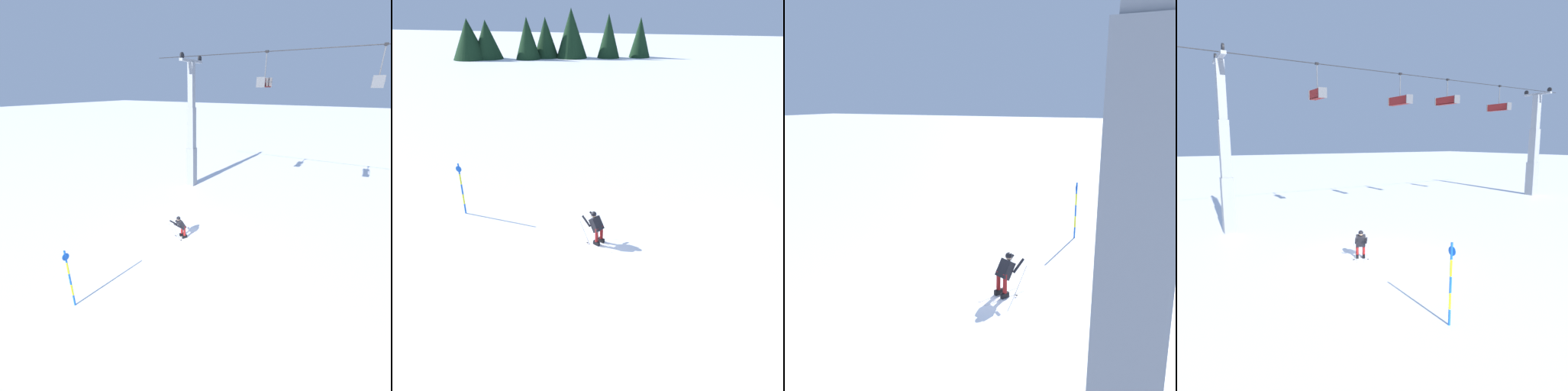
# 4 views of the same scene
# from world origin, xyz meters

# --- Properties ---
(ground_plane) EXTENTS (260.00, 260.00, 0.00)m
(ground_plane) POSITION_xyz_m (0.00, 0.00, 0.00)
(ground_plane) COLOR white
(skier_carving_main) EXTENTS (1.17, 1.62, 1.49)m
(skier_carving_main) POSITION_xyz_m (-0.42, 0.51, 0.77)
(skier_carving_main) COLOR white
(skier_carving_main) RESTS_ON ground_plane
(lift_tower_near) EXTENTS (0.66, 2.98, 10.30)m
(lift_tower_near) POSITION_xyz_m (-4.62, 8.66, 4.39)
(lift_tower_near) COLOR gray
(lift_tower_near) RESTS_ON ground_plane
(trail_marker_pole) EXTENTS (0.07, 0.28, 2.49)m
(trail_marker_pole) POSITION_xyz_m (-1.16, -5.96, 1.33)
(trail_marker_pole) COLOR blue
(trail_marker_pole) RESTS_ON ground_plane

